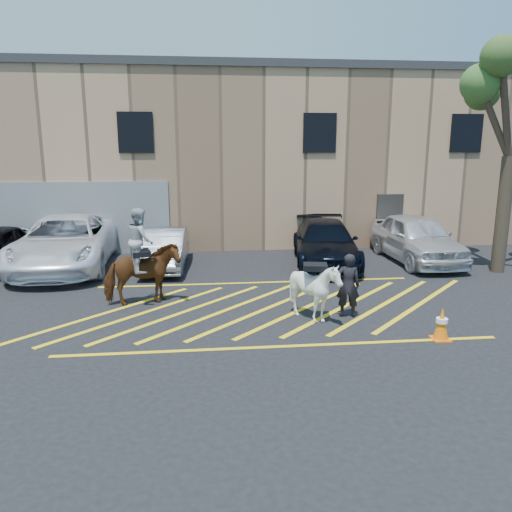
{
  "coord_description": "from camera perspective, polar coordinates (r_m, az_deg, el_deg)",
  "views": [
    {
      "loc": [
        -1.63,
        -12.53,
        4.18
      ],
      "look_at": [
        -0.23,
        0.2,
        1.3
      ],
      "focal_mm": 35.0,
      "sensor_mm": 36.0,
      "label": 1
    }
  ],
  "objects": [
    {
      "name": "saddled_white",
      "position": [
        12.06,
        6.72,
        -3.9
      ],
      "size": [
        1.43,
        1.55,
        1.5
      ],
      "color": "white",
      "rests_on": "ground"
    },
    {
      "name": "car_white_suv",
      "position": [
        18.95,
        17.85,
        1.96
      ],
      "size": [
        2.1,
        5.05,
        1.71
      ],
      "primitive_type": "imported",
      "rotation": [
        0.0,
        0.0,
        0.01
      ],
      "color": "silver",
      "rests_on": "ground"
    },
    {
      "name": "car_white_pickup",
      "position": [
        18.29,
        -20.94,
        1.47
      ],
      "size": [
        3.23,
        6.53,
        1.78
      ],
      "primitive_type": "imported",
      "rotation": [
        0.0,
        0.0,
        0.04
      ],
      "color": "white",
      "rests_on": "ground"
    },
    {
      "name": "car_blue_suv",
      "position": [
        17.81,
        7.91,
        1.47
      ],
      "size": [
        2.81,
        5.45,
        1.51
      ],
      "primitive_type": "imported",
      "rotation": [
        0.0,
        0.0,
        -0.14
      ],
      "color": "black",
      "rests_on": "ground"
    },
    {
      "name": "handler",
      "position": [
        12.44,
        10.46,
        -3.32
      ],
      "size": [
        0.65,
        0.5,
        1.6
      ],
      "primitive_type": "imported",
      "rotation": [
        0.0,
        0.0,
        2.93
      ],
      "color": "black",
      "rests_on": "ground"
    },
    {
      "name": "warehouse",
      "position": [
        24.58,
        -2.56,
        11.43
      ],
      "size": [
        32.42,
        10.2,
        7.3
      ],
      "color": "tan",
      "rests_on": "ground"
    },
    {
      "name": "mounted_bay",
      "position": [
        13.45,
        -12.96,
        -1.14
      ],
      "size": [
        2.11,
        1.34,
        2.58
      ],
      "color": "#572C14",
      "rests_on": "ground"
    },
    {
      "name": "hatching_zone",
      "position": [
        13.03,
        1.23,
        -6.02
      ],
      "size": [
        12.6,
        5.12,
        0.01
      ],
      "color": "yellow",
      "rests_on": "ground"
    },
    {
      "name": "car_silver_sedan",
      "position": [
        17.39,
        -10.4,
        0.8
      ],
      "size": [
        1.57,
        4.08,
        1.33
      ],
      "primitive_type": "imported",
      "rotation": [
        0.0,
        0.0,
        -0.04
      ],
      "color": "#90959D",
      "rests_on": "ground"
    },
    {
      "name": "ground",
      "position": [
        13.31,
        1.06,
        -5.63
      ],
      "size": [
        90.0,
        90.0,
        0.0
      ],
      "primitive_type": "plane",
      "color": "black",
      "rests_on": "ground"
    },
    {
      "name": "traffic_cone",
      "position": [
        11.66,
        20.44,
        -7.27
      ],
      "size": [
        0.4,
        0.4,
        0.73
      ],
      "color": "orange",
      "rests_on": "ground"
    }
  ]
}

